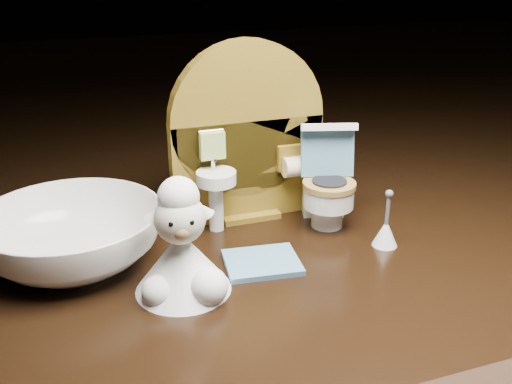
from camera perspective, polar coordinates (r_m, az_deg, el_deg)
backdrop_panel at (r=0.47m, az=-0.96°, el=4.91°), size 0.13×0.05×0.15m
toy_toilet at (r=0.48m, az=7.09°, el=0.48°), size 0.05×0.06×0.09m
bath_mat at (r=0.42m, az=0.61°, el=-7.05°), size 0.06×0.05×0.00m
toilet_brush at (r=0.46m, az=12.84°, el=-3.82°), size 0.02×0.02×0.05m
plush_lamb at (r=0.38m, az=-7.38°, el=-6.08°), size 0.07×0.07×0.08m
ceramic_bowl at (r=0.44m, az=-17.89°, el=-4.29°), size 0.16×0.16×0.04m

